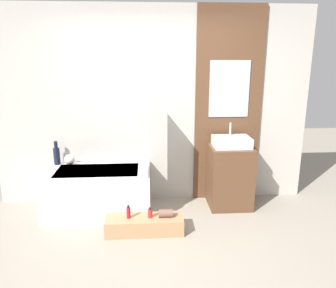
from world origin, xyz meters
The scene contains 13 objects.
ground_plane centered at (0.00, 0.00, 0.00)m, with size 12.00×12.00×0.00m, color gray.
wall_tiled_back centered at (0.00, 1.58, 1.30)m, with size 4.20×0.06×2.60m, color #B7B2A8.
wall_wood_accent centered at (1.01, 1.53, 1.32)m, with size 0.89×0.04×2.60m.
bathtub centered at (-0.71, 1.16, 0.29)m, with size 1.31×0.73×0.57m.
glass_shower_screen centered at (-0.09, 1.04, 1.07)m, with size 0.01×0.45×1.00m, color silver.
wooden_step_bench centered at (-0.13, 0.62, 0.09)m, with size 0.89×0.28×0.19m, color #A87F56.
vanity_cabinet centered at (1.01, 1.26, 0.41)m, with size 0.55×0.49×0.82m, color brown.
sink centered at (1.01, 1.26, 0.89)m, with size 0.47×0.34×0.30m.
vase_tall_dark centered at (-1.28, 1.44, 0.70)m, with size 0.08×0.08×0.31m.
vase_round_light centered at (-1.11, 1.41, 0.64)m, with size 0.14×0.14×0.14m, color silver.
bottle_soap_primary centered at (-0.31, 0.62, 0.25)m, with size 0.05×0.05×0.15m.
bottle_soap_secondary centered at (-0.06, 0.62, 0.24)m, with size 0.05×0.05×0.12m.
towel_roll centered at (0.11, 0.62, 0.23)m, with size 0.09×0.09×0.16m, color brown.
Camera 1 is at (-0.08, -2.77, 1.95)m, focal length 35.00 mm.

